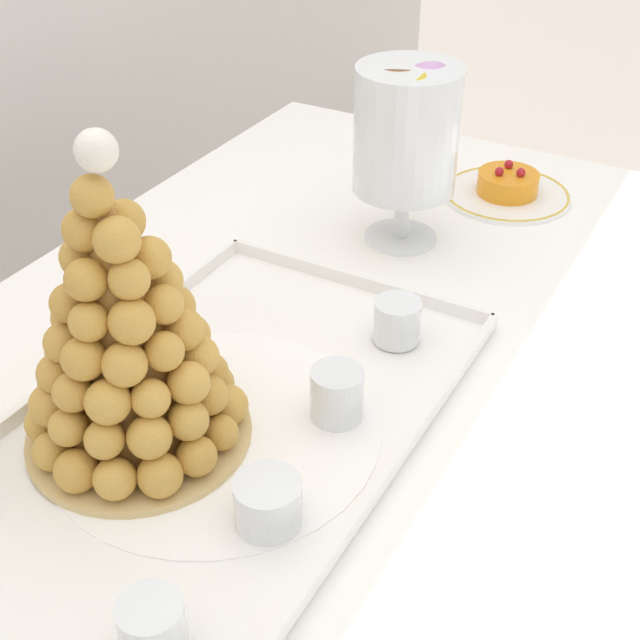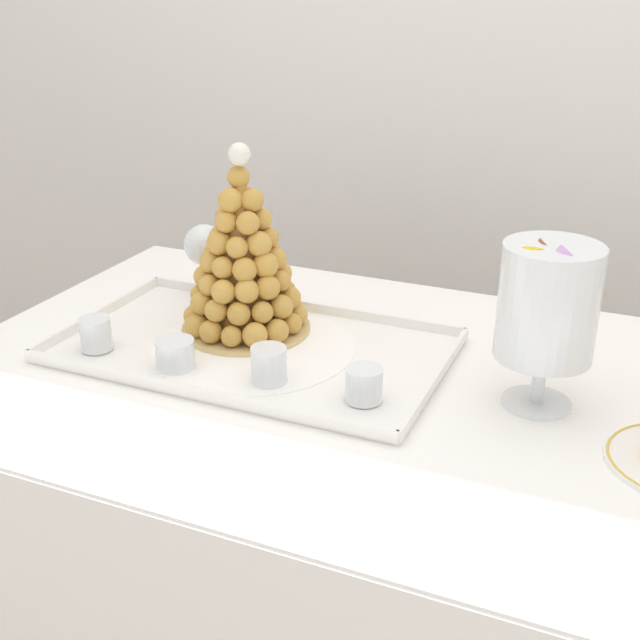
{
  "view_description": "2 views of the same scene",
  "coord_description": "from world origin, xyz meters",
  "px_view_note": "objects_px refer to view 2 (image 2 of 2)",
  "views": [
    {
      "loc": [
        -0.74,
        -0.42,
        1.36
      ],
      "look_at": [
        -0.07,
        -0.04,
        0.83
      ],
      "focal_mm": 49.12,
      "sensor_mm": 36.0,
      "label": 1
    },
    {
      "loc": [
        0.4,
        -1.08,
        1.34
      ],
      "look_at": [
        -0.06,
        -0.0,
        0.83
      ],
      "focal_mm": 45.18,
      "sensor_mm": 36.0,
      "label": 2
    }
  ],
  "objects_px": {
    "dessert_cup_mid_left": "(175,355)",
    "wine_glass": "(205,247)",
    "croquembouche": "(243,262)",
    "macaron_goblet": "(548,304)",
    "dessert_cup_mid_right": "(364,385)",
    "dessert_cup_left": "(96,335)",
    "serving_tray": "(253,349)",
    "dessert_cup_centre": "(269,366)"
  },
  "relations": [
    {
      "from": "croquembouche",
      "to": "dessert_cup_mid_left",
      "type": "distance_m",
      "value": 0.21
    },
    {
      "from": "serving_tray",
      "to": "macaron_goblet",
      "type": "relative_size",
      "value": 2.48
    },
    {
      "from": "macaron_goblet",
      "to": "dessert_cup_mid_right",
      "type": "bearing_deg",
      "value": -156.53
    },
    {
      "from": "dessert_cup_mid_right",
      "to": "macaron_goblet",
      "type": "xyz_separation_m",
      "value": [
        0.24,
        0.1,
        0.13
      ]
    },
    {
      "from": "dessert_cup_centre",
      "to": "macaron_goblet",
      "type": "relative_size",
      "value": 0.22
    },
    {
      "from": "serving_tray",
      "to": "macaron_goblet",
      "type": "distance_m",
      "value": 0.5
    },
    {
      "from": "serving_tray",
      "to": "wine_glass",
      "type": "bearing_deg",
      "value": 137.94
    },
    {
      "from": "dessert_cup_mid_left",
      "to": "dessert_cup_mid_right",
      "type": "distance_m",
      "value": 0.32
    },
    {
      "from": "dessert_cup_mid_left",
      "to": "wine_glass",
      "type": "distance_m",
      "value": 0.32
    },
    {
      "from": "wine_glass",
      "to": "serving_tray",
      "type": "bearing_deg",
      "value": -42.06
    },
    {
      "from": "croquembouche",
      "to": "wine_glass",
      "type": "bearing_deg",
      "value": 142.17
    },
    {
      "from": "serving_tray",
      "to": "macaron_goblet",
      "type": "xyz_separation_m",
      "value": [
        0.47,
        0.01,
        0.16
      ]
    },
    {
      "from": "croquembouche",
      "to": "macaron_goblet",
      "type": "bearing_deg",
      "value": -5.91
    },
    {
      "from": "dessert_cup_mid_left",
      "to": "dessert_cup_mid_right",
      "type": "height_order",
      "value": "dessert_cup_mid_right"
    },
    {
      "from": "serving_tray",
      "to": "dessert_cup_mid_right",
      "type": "xyz_separation_m",
      "value": [
        0.24,
        -0.1,
        0.03
      ]
    },
    {
      "from": "serving_tray",
      "to": "dessert_cup_left",
      "type": "distance_m",
      "value": 0.26
    },
    {
      "from": "dessert_cup_mid_left",
      "to": "macaron_goblet",
      "type": "relative_size",
      "value": 0.24
    },
    {
      "from": "dessert_cup_mid_right",
      "to": "macaron_goblet",
      "type": "distance_m",
      "value": 0.29
    },
    {
      "from": "dessert_cup_centre",
      "to": "dessert_cup_left",
      "type": "bearing_deg",
      "value": -178.13
    },
    {
      "from": "serving_tray",
      "to": "dessert_cup_centre",
      "type": "distance_m",
      "value": 0.13
    },
    {
      "from": "wine_glass",
      "to": "macaron_goblet",
      "type": "bearing_deg",
      "value": -14.19
    },
    {
      "from": "wine_glass",
      "to": "croquembouche",
      "type": "bearing_deg",
      "value": -37.83
    },
    {
      "from": "dessert_cup_left",
      "to": "dessert_cup_mid_right",
      "type": "height_order",
      "value": "dessert_cup_left"
    },
    {
      "from": "dessert_cup_left",
      "to": "wine_glass",
      "type": "distance_m",
      "value": 0.3
    },
    {
      "from": "macaron_goblet",
      "to": "wine_glass",
      "type": "xyz_separation_m",
      "value": [
        -0.67,
        0.17,
        -0.05
      ]
    },
    {
      "from": "croquembouche",
      "to": "dessert_cup_mid_right",
      "type": "xyz_separation_m",
      "value": [
        0.28,
        -0.16,
        -0.1
      ]
    },
    {
      "from": "serving_tray",
      "to": "dessert_cup_mid_left",
      "type": "relative_size",
      "value": 10.31
    },
    {
      "from": "croquembouche",
      "to": "dessert_cup_centre",
      "type": "height_order",
      "value": "croquembouche"
    },
    {
      "from": "dessert_cup_mid_right",
      "to": "macaron_goblet",
      "type": "height_order",
      "value": "macaron_goblet"
    },
    {
      "from": "dessert_cup_mid_left",
      "to": "wine_glass",
      "type": "xyz_separation_m",
      "value": [
        -0.11,
        0.29,
        0.08
      ]
    },
    {
      "from": "dessert_cup_centre",
      "to": "dessert_cup_mid_right",
      "type": "relative_size",
      "value": 1.03
    },
    {
      "from": "croquembouche",
      "to": "wine_glass",
      "type": "xyz_separation_m",
      "value": [
        -0.15,
        0.11,
        -0.03
      ]
    },
    {
      "from": "dessert_cup_left",
      "to": "dessert_cup_mid_left",
      "type": "height_order",
      "value": "dessert_cup_left"
    },
    {
      "from": "serving_tray",
      "to": "wine_glass",
      "type": "relative_size",
      "value": 4.26
    },
    {
      "from": "dessert_cup_mid_left",
      "to": "dessert_cup_centre",
      "type": "distance_m",
      "value": 0.16
    },
    {
      "from": "dessert_cup_mid_left",
      "to": "dessert_cup_centre",
      "type": "height_order",
      "value": "dessert_cup_centre"
    },
    {
      "from": "dessert_cup_left",
      "to": "dessert_cup_mid_left",
      "type": "bearing_deg",
      "value": -1.82
    },
    {
      "from": "dessert_cup_centre",
      "to": "macaron_goblet",
      "type": "distance_m",
      "value": 0.43
    },
    {
      "from": "macaron_goblet",
      "to": "dessert_cup_mid_left",
      "type": "bearing_deg",
      "value": -167.6
    },
    {
      "from": "dessert_cup_centre",
      "to": "macaron_goblet",
      "type": "bearing_deg",
      "value": 15.13
    },
    {
      "from": "dessert_cup_left",
      "to": "dessert_cup_centre",
      "type": "height_order",
      "value": "dessert_cup_centre"
    },
    {
      "from": "dessert_cup_mid_left",
      "to": "dessert_cup_centre",
      "type": "bearing_deg",
      "value": 5.51
    }
  ]
}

